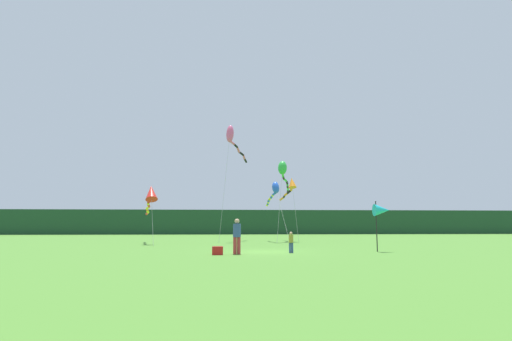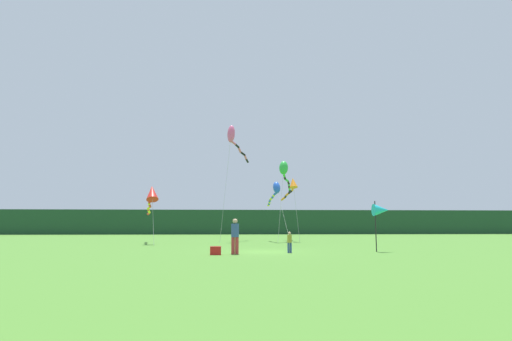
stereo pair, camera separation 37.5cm
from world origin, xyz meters
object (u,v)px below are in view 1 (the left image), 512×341
at_px(kite_green, 283,171).
at_px(banner_flag_pole, 382,210).
at_px(person_child, 291,241).
at_px(kite_rainbow, 232,138).
at_px(cooler_box, 218,251).
at_px(person_adult, 237,234).
at_px(kite_blue, 274,191).
at_px(kite_red, 151,195).
at_px(kite_orange, 291,186).

bearing_deg(kite_green, banner_flag_pole, -77.12).
bearing_deg(person_child, kite_rainbow, 100.52).
height_order(person_child, cooler_box, person_child).
bearing_deg(person_adult, banner_flag_pole, 10.15).
height_order(kite_blue, kite_green, kite_green).
bearing_deg(kite_blue, cooler_box, -107.29).
relative_size(person_adult, kite_green, 0.23).
distance_m(person_adult, kite_rainbow, 18.89).
height_order(cooler_box, banner_flag_pole, banner_flag_pole).
distance_m(cooler_box, kite_rainbow, 19.61).
xyz_separation_m(person_adult, person_child, (3.00, 0.91, -0.39)).
bearing_deg(person_adult, person_child, 16.96).
height_order(person_adult, kite_rainbow, kite_rainbow).
bearing_deg(kite_red, kite_orange, 19.29).
height_order(banner_flag_pole, kite_blue, kite_blue).
xyz_separation_m(person_child, kite_rainbow, (-2.95, 15.90, 9.01)).
xyz_separation_m(cooler_box, kite_red, (-5.59, 12.55, 3.69)).
distance_m(person_child, kite_blue, 14.73).
relative_size(banner_flag_pole, kite_orange, 0.49).
bearing_deg(person_child, person_adult, -163.04).
xyz_separation_m(person_adult, kite_blue, (3.82, 15.09, 3.53)).
bearing_deg(kite_rainbow, kite_orange, -3.97).
height_order(person_adult, kite_red, kite_red).
distance_m(person_child, banner_flag_pole, 5.70).
distance_m(cooler_box, kite_blue, 16.75).
distance_m(cooler_box, banner_flag_pole, 9.81).
bearing_deg(person_adult, kite_green, 73.81).
distance_m(kite_rainbow, kite_red, 9.91).
xyz_separation_m(person_adult, banner_flag_pole, (8.40, 1.50, 1.31)).
bearing_deg(kite_orange, kite_blue, -142.02).
height_order(cooler_box, kite_red, kite_red).
distance_m(person_adult, kite_red, 14.15).
height_order(kite_rainbow, kite_orange, kite_rainbow).
xyz_separation_m(banner_flag_pole, kite_rainbow, (-8.35, 15.31, 7.31)).
xyz_separation_m(kite_blue, kite_orange, (1.71, 1.34, 0.60)).
relative_size(kite_red, kite_orange, 1.19).
xyz_separation_m(person_child, kite_blue, (0.82, 14.18, 3.92)).
bearing_deg(kite_rainbow, person_child, -79.48).
bearing_deg(banner_flag_pole, kite_red, 144.50).
relative_size(person_child, kite_red, 0.16).
xyz_separation_m(person_child, banner_flag_pole, (5.40, 0.59, 1.70)).
relative_size(kite_rainbow, kite_blue, 1.49).
bearing_deg(kite_blue, person_child, -93.30).
bearing_deg(kite_blue, kite_rainbow, 155.48).
xyz_separation_m(kite_green, kite_orange, (0.64, -0.42, -1.41)).
relative_size(cooler_box, kite_green, 0.07).
relative_size(cooler_box, kite_rainbow, 0.05).
height_order(person_adult, kite_blue, kite_blue).
distance_m(kite_blue, kite_orange, 2.25).
relative_size(person_adult, kite_rainbow, 0.17).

